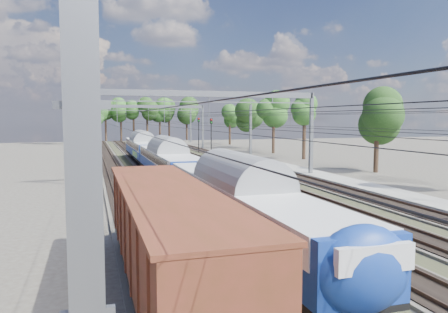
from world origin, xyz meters
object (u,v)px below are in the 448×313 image
object	(u,v)px
emu_train	(168,157)
freight_boxcar	(167,235)
signal_far	(199,131)
worker	(158,150)
signal_near	(211,135)

from	to	relation	value
emu_train	freight_boxcar	size ratio (longest dim) A/B	4.41
emu_train	signal_far	xyz separation A→B (m)	(11.86, 36.38, 1.44)
freight_boxcar	worker	distance (m)	60.94
signal_far	signal_near	bearing A→B (deg)	-75.54
worker	freight_boxcar	bearing A→B (deg)	164.53
emu_train	freight_boxcar	world-z (taller)	emu_train
signal_far	freight_boxcar	bearing A→B (deg)	-81.97
signal_near	signal_far	bearing A→B (deg)	99.39
worker	signal_far	bearing A→B (deg)	-80.99
freight_boxcar	worker	world-z (taller)	freight_boxcar
freight_boxcar	emu_train	bearing A→B (deg)	80.27
emu_train	signal_far	bearing A→B (deg)	71.94
emu_train	signal_near	bearing A→B (deg)	63.05
worker	signal_far	size ratio (longest dim) A/B	0.25
signal_far	emu_train	bearing A→B (deg)	-85.39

